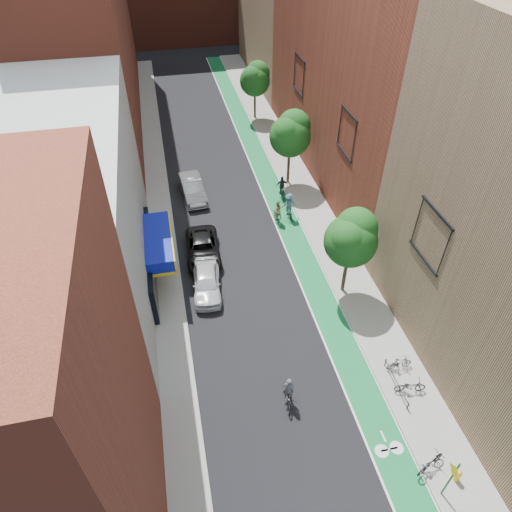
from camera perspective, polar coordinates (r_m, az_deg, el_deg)
ground at (r=24.89m, az=6.32°, el=-22.65°), size 160.00×160.00×0.00m
bike_lane at (r=43.30m, az=1.18°, el=10.23°), size 2.00×68.00×0.01m
sidewalk_left at (r=42.37m, az=-12.25°, el=8.60°), size 2.00×68.00×0.15m
sidewalk_right at (r=43.84m, az=4.42°, el=10.64°), size 3.00×68.00×0.15m
building_left_near_red at (r=18.00m, az=-27.98°, el=-18.64°), size 8.00×10.00×16.00m
building_left_white at (r=29.71m, az=-22.24°, el=4.60°), size 8.00×20.00×12.00m
building_left_far_red at (r=53.65m, az=-21.03°, el=26.74°), size 8.00×36.00×22.00m
building_right_mid_red at (r=41.37m, az=13.34°, el=24.41°), size 8.00×28.00×22.00m
building_right_far_tan at (r=63.79m, az=3.66°, el=29.09°), size 8.00×20.00×18.00m
tree_near at (r=28.69m, az=11.88°, el=2.30°), size 3.40×3.36×6.42m
tree_mid at (r=39.67m, az=4.36°, el=15.09°), size 3.55×3.53×6.74m
tree_far at (r=52.33m, az=-0.10°, el=21.33°), size 3.30×3.25×6.21m
sign_pole at (r=23.74m, az=23.20°, el=-24.11°), size 0.13×0.71×3.00m
parked_car_white at (r=30.85m, az=-6.19°, el=-3.26°), size 2.25×4.70×1.55m
parked_car_black at (r=33.55m, az=-6.65°, el=0.90°), size 2.64×5.28×1.43m
parked_car_silver at (r=40.02m, az=-7.93°, el=8.36°), size 2.11×5.08×1.63m
cyclist_lead at (r=25.47m, az=4.06°, el=-16.96°), size 1.01×1.93×1.99m
cyclist_lane_near at (r=36.62m, az=2.67°, el=5.33°), size 0.83×1.64×1.98m
cyclist_lane_mid at (r=39.57m, az=3.28°, el=8.24°), size 1.03×1.69×2.06m
cyclist_lane_far at (r=37.16m, az=4.17°, el=6.14°), size 1.21×1.75×2.19m
parked_bike_near at (r=25.16m, az=20.97°, el=-22.98°), size 1.87×1.24×0.93m
parked_bike_mid at (r=27.84m, az=17.49°, el=-12.65°), size 1.50×0.43×0.90m
parked_bike_far at (r=27.11m, az=18.72°, el=-15.15°), size 1.80×0.89×0.90m
fire_hydrant at (r=25.39m, az=23.92°, el=-23.81°), size 0.26×0.26×0.76m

